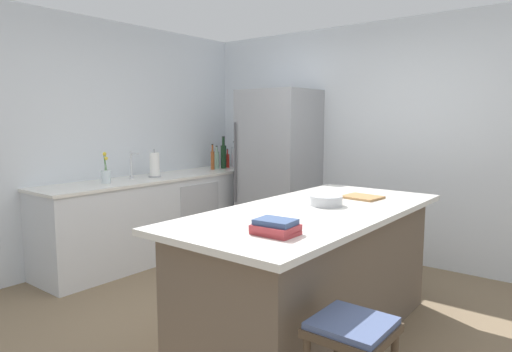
% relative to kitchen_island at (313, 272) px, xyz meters
% --- Properties ---
extents(ground_plane, '(7.20, 7.20, 0.00)m').
position_rel_kitchen_island_xyz_m(ground_plane, '(-0.30, -0.14, -0.47)').
color(ground_plane, '#7A664C').
extents(wall_rear, '(6.00, 0.10, 2.60)m').
position_rel_kitchen_island_xyz_m(wall_rear, '(-0.30, 2.11, 0.83)').
color(wall_rear, silver).
rests_on(wall_rear, ground_plane).
extents(wall_left, '(0.10, 6.00, 2.60)m').
position_rel_kitchen_island_xyz_m(wall_left, '(-2.75, -0.14, 0.83)').
color(wall_left, silver).
rests_on(wall_left, ground_plane).
extents(counter_run_left, '(0.66, 2.79, 0.91)m').
position_rel_kitchen_island_xyz_m(counter_run_left, '(-2.39, 0.58, -0.01)').
color(counter_run_left, silver).
rests_on(counter_run_left, ground_plane).
extents(kitchen_island, '(1.04, 2.28, 0.93)m').
position_rel_kitchen_island_xyz_m(kitchen_island, '(0.00, 0.00, 0.00)').
color(kitchen_island, brown).
rests_on(kitchen_island, ground_plane).
extents(refrigerator, '(0.81, 0.74, 1.89)m').
position_rel_kitchen_island_xyz_m(refrigerator, '(-1.52, 1.71, 0.48)').
color(refrigerator, '#93969B').
rests_on(refrigerator, ground_plane).
extents(bar_stool, '(0.36, 0.36, 0.63)m').
position_rel_kitchen_island_xyz_m(bar_stool, '(0.72, -0.84, 0.04)').
color(bar_stool, '#473828').
rests_on(bar_stool, ground_plane).
extents(sink_faucet, '(0.15, 0.05, 0.30)m').
position_rel_kitchen_island_xyz_m(sink_faucet, '(-2.43, 0.27, 0.60)').
color(sink_faucet, silver).
rests_on(sink_faucet, counter_run_left).
extents(flower_vase, '(0.09, 0.09, 0.31)m').
position_rel_kitchen_island_xyz_m(flower_vase, '(-2.39, -0.08, 0.53)').
color(flower_vase, silver).
rests_on(flower_vase, counter_run_left).
extents(paper_towel_roll, '(0.14, 0.14, 0.31)m').
position_rel_kitchen_island_xyz_m(paper_towel_roll, '(-2.38, 0.53, 0.57)').
color(paper_towel_roll, gray).
rests_on(paper_towel_roll, counter_run_left).
extents(soda_bottle, '(0.08, 0.08, 0.35)m').
position_rel_kitchen_island_xyz_m(soda_bottle, '(-2.37, 1.87, 0.58)').
color(soda_bottle, silver).
rests_on(soda_bottle, counter_run_left).
extents(hot_sauce_bottle, '(0.05, 0.05, 0.25)m').
position_rel_kitchen_island_xyz_m(hot_sauce_bottle, '(-2.40, 1.76, 0.53)').
color(hot_sauce_bottle, red).
rests_on(hot_sauce_bottle, counter_run_left).
extents(wine_bottle, '(0.07, 0.07, 0.42)m').
position_rel_kitchen_island_xyz_m(wine_bottle, '(-2.38, 1.67, 0.61)').
color(wine_bottle, '#19381E').
rests_on(wine_bottle, counter_run_left).
extents(gin_bottle, '(0.07, 0.07, 0.30)m').
position_rel_kitchen_island_xyz_m(gin_bottle, '(-2.43, 1.59, 0.56)').
color(gin_bottle, '#8CB79E').
rests_on(gin_bottle, counter_run_left).
extents(vinegar_bottle, '(0.05, 0.05, 0.33)m').
position_rel_kitchen_island_xyz_m(vinegar_bottle, '(-2.39, 1.47, 0.57)').
color(vinegar_bottle, '#994C23').
rests_on(vinegar_bottle, counter_run_left).
extents(cookbook_stack, '(0.24, 0.19, 0.08)m').
position_rel_kitchen_island_xyz_m(cookbook_stack, '(0.20, -0.73, 0.50)').
color(cookbook_stack, '#A83338').
rests_on(cookbook_stack, kitchen_island).
extents(mixing_bowl, '(0.24, 0.24, 0.07)m').
position_rel_kitchen_island_xyz_m(mixing_bowl, '(0.00, 0.16, 0.49)').
color(mixing_bowl, '#B2B5BA').
rests_on(mixing_bowl, kitchen_island).
extents(cutting_board, '(0.30, 0.26, 0.02)m').
position_rel_kitchen_island_xyz_m(cutting_board, '(0.08, 0.61, 0.47)').
color(cutting_board, '#9E7042').
rests_on(cutting_board, kitchen_island).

